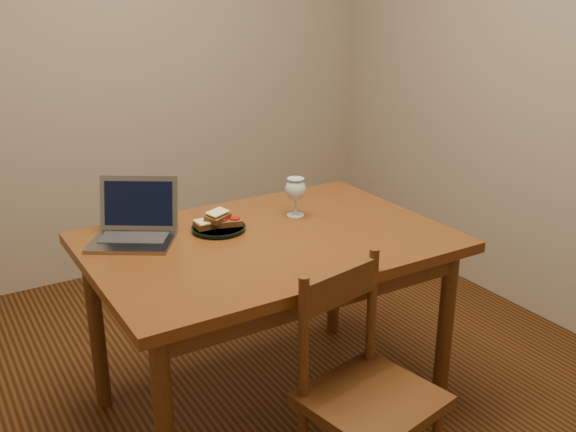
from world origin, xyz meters
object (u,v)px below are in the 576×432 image
table (268,259)px  laptop (135,223)px  milk_glass (295,197)px  plate (219,228)px  chair (367,383)px

table → laptop: size_ratio=3.35×
milk_glass → laptop: (-0.62, 0.11, -0.02)m
plate → laptop: laptop is taller
plate → laptop: bearing=162.0°
table → plate: plate is taller
chair → laptop: laptop is taller
chair → milk_glass: (0.19, 0.73, 0.37)m
table → plate: (-0.13, 0.16, 0.09)m
table → milk_glass: (0.21, 0.15, 0.17)m
chair → plate: bearing=90.3°
table → laptop: laptop is taller
table → laptop: bearing=148.6°
table → laptop: 0.51m
chair → milk_glass: bearing=64.7°
chair → milk_glass: size_ratio=2.79×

